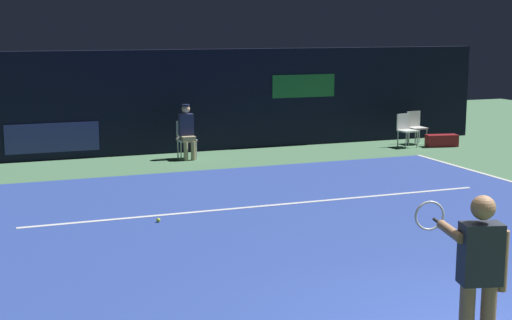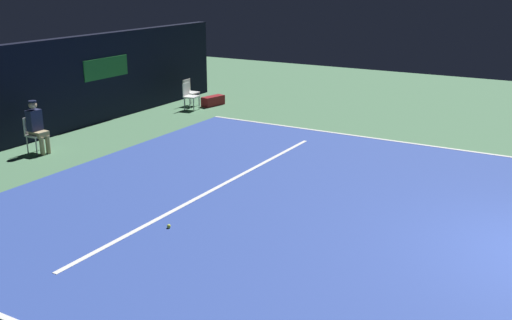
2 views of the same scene
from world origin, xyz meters
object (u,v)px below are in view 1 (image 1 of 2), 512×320
tennis_player (478,275)px  equipment_bag (442,141)px  line_judge_on_chair (187,131)px  tennis_ball (158,220)px  courtside_chair_far (406,128)px  courtside_chair_near (416,125)px

tennis_player → equipment_bag: tennis_player is taller
line_judge_on_chair → tennis_ball: size_ratio=19.41×
line_judge_on_chair → tennis_ball: 6.13m
courtside_chair_far → tennis_ball: (-8.05, -5.41, -0.46)m
line_judge_on_chair → tennis_player: bearing=-93.5°
tennis_player → courtside_chair_far: 13.67m
tennis_ball → equipment_bag: 10.34m
courtside_chair_near → courtside_chair_far: bearing=-145.1°
courtside_chair_near → equipment_bag: 0.85m
tennis_player → line_judge_on_chair: tennis_player is taller
tennis_player → courtside_chair_far: bearing=60.7°
courtside_chair_far → tennis_player: bearing=-119.3°
line_judge_on_chair → courtside_chair_far: 5.95m
tennis_ball → equipment_bag: size_ratio=0.08×
line_judge_on_chair → equipment_bag: 6.92m
tennis_player → line_judge_on_chair: size_ratio=1.31×
line_judge_on_chair → tennis_ball: (-2.11, -5.72, -0.64)m
courtside_chair_near → tennis_ball: courtside_chair_near is taller
courtside_chair_far → tennis_ball: courtside_chair_far is taller
courtside_chair_near → tennis_player: bearing=-120.5°
courtside_chair_near → courtside_chair_far: 0.68m
tennis_player → line_judge_on_chair: bearing=86.5°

